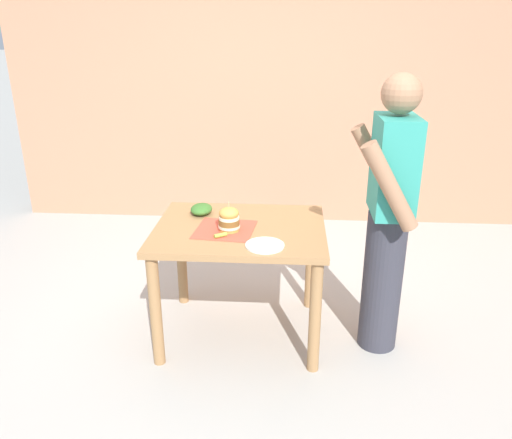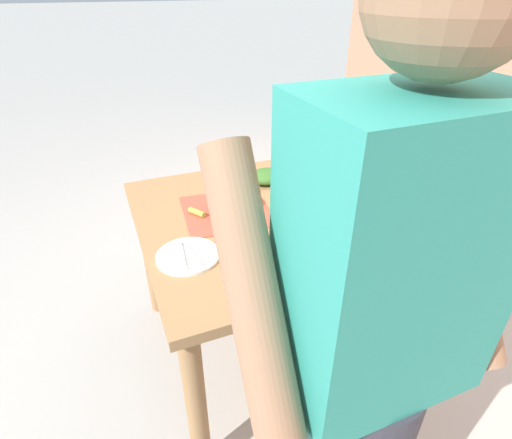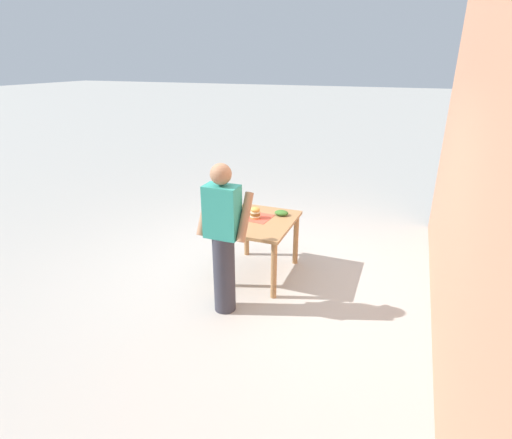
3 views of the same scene
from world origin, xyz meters
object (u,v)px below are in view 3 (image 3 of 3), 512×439
(sandwich, at_px, (255,212))
(diner_across_table, at_px, (223,238))
(pickle_spear, at_px, (249,215))
(side_salad, at_px, (281,213))
(side_plate_with_forks, at_px, (233,222))
(patio_table, at_px, (259,230))

(sandwich, bearing_deg, diner_across_table, 90.04)
(pickle_spear, xyz_separation_m, side_salad, (-0.39, -0.18, 0.02))
(sandwich, xyz_separation_m, pickle_spear, (0.11, -0.04, -0.06))
(pickle_spear, relative_size, diner_across_table, 0.05)
(pickle_spear, bearing_deg, side_plate_with_forks, 68.65)
(sandwich, height_order, side_salad, sandwich)
(side_plate_with_forks, distance_m, diner_across_table, 0.75)
(side_plate_with_forks, relative_size, diner_across_table, 0.13)
(patio_table, height_order, side_salad, side_salad)
(diner_across_table, bearing_deg, pickle_spear, -83.65)
(patio_table, xyz_separation_m, side_plate_with_forks, (0.28, 0.17, 0.13))
(patio_table, xyz_separation_m, side_salad, (-0.21, -0.27, 0.16))
(patio_table, relative_size, side_plate_with_forks, 4.76)
(side_plate_with_forks, bearing_deg, side_salad, -137.94)
(pickle_spear, xyz_separation_m, side_plate_with_forks, (0.10, 0.27, -0.01))
(sandwich, relative_size, side_plate_with_forks, 0.83)
(diner_across_table, bearing_deg, side_plate_with_forks, -73.36)
(sandwich, bearing_deg, side_plate_with_forks, 46.92)
(sandwich, relative_size, diner_across_table, 0.11)
(side_plate_with_forks, bearing_deg, diner_across_table, 106.64)
(pickle_spear, height_order, diner_across_table, diner_across_table)
(side_salad, height_order, diner_across_table, diner_across_table)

